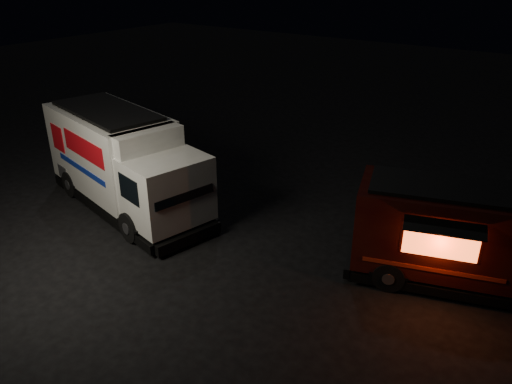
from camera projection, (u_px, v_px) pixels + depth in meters
name	position (u px, v px, depth m)	size (l,w,h in m)	color
ground	(208.00, 250.00, 14.47)	(80.00, 80.00, 0.00)	black
white_truck	(126.00, 163.00, 16.27)	(7.12, 2.43, 3.23)	silver
red_truck	(466.00, 237.00, 12.51)	(5.71, 2.10, 2.66)	#331009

